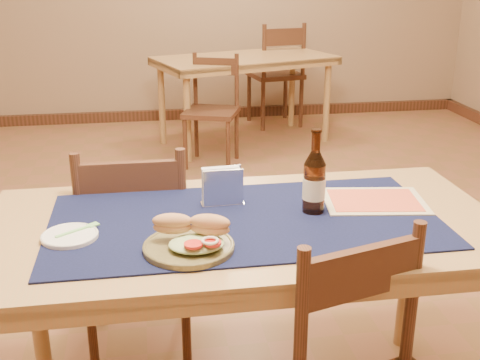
{
  "coord_description": "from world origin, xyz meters",
  "views": [
    {
      "loc": [
        -0.29,
        -2.48,
        1.51
      ],
      "look_at": [
        0.0,
        -0.7,
        0.85
      ],
      "focal_mm": 45.0,
      "sensor_mm": 36.0,
      "label": 1
    }
  ],
  "objects": [
    {
      "name": "main_table",
      "position": [
        0.0,
        -0.8,
        0.67
      ],
      "size": [
        1.6,
        0.8,
        0.75
      ],
      "color": "#9D7B4A",
      "rests_on": "ground"
    },
    {
      "name": "placemat",
      "position": [
        0.0,
        -0.8,
        0.75
      ],
      "size": [
        1.2,
        0.6,
        0.01
      ],
      "primitive_type": "cube",
      "color": "#10133C",
      "rests_on": "main_table"
    },
    {
      "name": "baseboard",
      "position": [
        0.0,
        0.0,
        0.05
      ],
      "size": [
        6.0,
        7.0,
        0.1
      ],
      "color": "#4D2A1B",
      "rests_on": "ground"
    },
    {
      "name": "back_table",
      "position": [
        0.57,
        2.56,
        0.67
      ],
      "size": [
        1.63,
        1.15,
        0.75
      ],
      "color": "#9D7B4A",
      "rests_on": "ground"
    },
    {
      "name": "chair_main_far",
      "position": [
        -0.35,
        -0.35,
        0.47
      ],
      "size": [
        0.42,
        0.42,
        0.9
      ],
      "color": "#4D2A1B",
      "rests_on": "ground"
    },
    {
      "name": "chair_back_near",
      "position": [
        0.23,
        2.04,
        0.44
      ],
      "size": [
        0.5,
        0.5,
        0.84
      ],
      "color": "#4D2A1B",
      "rests_on": "ground"
    },
    {
      "name": "chair_back_far",
      "position": [
        0.97,
        3.09,
        0.51
      ],
      "size": [
        0.52,
        0.52,
        0.98
      ],
      "color": "#4D2A1B",
      "rests_on": "ground"
    },
    {
      "name": "sandwich_plate",
      "position": [
        -0.18,
        -0.98,
        0.78
      ],
      "size": [
        0.26,
        0.26,
        0.1
      ],
      "color": "brown",
      "rests_on": "placemat"
    },
    {
      "name": "side_plate",
      "position": [
        -0.52,
        -0.85,
        0.76
      ],
      "size": [
        0.16,
        0.16,
        0.01
      ],
      "color": "white",
      "rests_on": "placemat"
    },
    {
      "name": "fork",
      "position": [
        -0.49,
        -0.82,
        0.77
      ],
      "size": [
        0.12,
        0.09,
        0.0
      ],
      "color": "#84DC78",
      "rests_on": "side_plate"
    },
    {
      "name": "beer_bottle",
      "position": [
        0.23,
        -0.77,
        0.86
      ],
      "size": [
        0.07,
        0.07,
        0.27
      ],
      "color": "#4F240E",
      "rests_on": "placemat"
    },
    {
      "name": "napkin_holder",
      "position": [
        -0.05,
        -0.66,
        0.81
      ],
      "size": [
        0.14,
        0.06,
        0.12
      ],
      "color": "silver",
      "rests_on": "placemat"
    },
    {
      "name": "menu_card",
      "position": [
        0.45,
        -0.72,
        0.76
      ],
      "size": [
        0.36,
        0.29,
        0.01
      ],
      "color": "beige",
      "rests_on": "placemat"
    }
  ]
}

